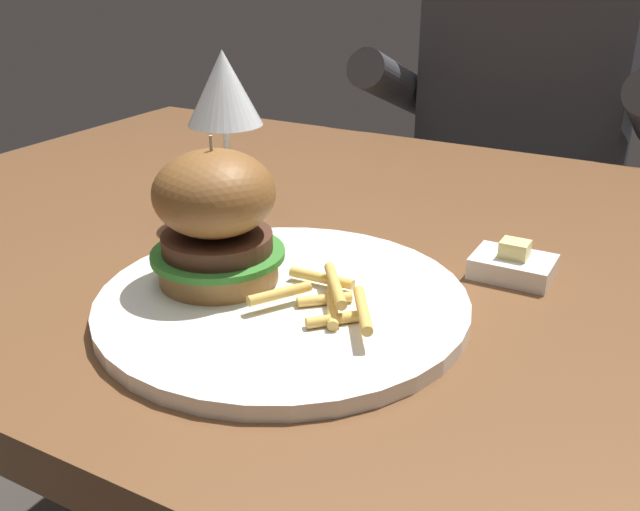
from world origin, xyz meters
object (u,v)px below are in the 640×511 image
Objects in this scene: main_plate at (283,303)px; diner_person at (515,202)px; wine_glass at (224,94)px; butter_dish at (513,265)px; burger_sandwich at (216,217)px.

diner_person is (-0.01, 0.88, -0.18)m from main_plate.
butter_dish is at bearing 1.07° from wine_glass.
diner_person reaches higher than wine_glass.
diner_person reaches higher than main_plate.
burger_sandwich is at bearing -143.71° from butter_dish.
butter_dish is 0.06× the size of diner_person.
main_plate is at bearing -133.56° from butter_dish.
butter_dish is (0.15, 0.16, 0.00)m from main_plate.
burger_sandwich is 0.92m from diner_person.
wine_glass is 0.81m from diner_person.
butter_dish is 0.76m from diner_person.
main_plate is 1.68× the size of wine_glass.
wine_glass is at bearing 136.72° from main_plate.
burger_sandwich is 0.20m from wine_glass.
burger_sandwich is at bearing -93.47° from diner_person.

